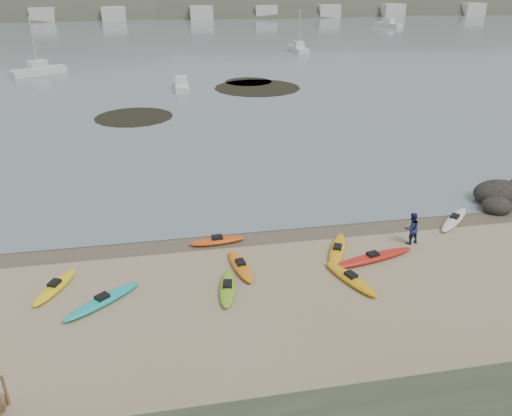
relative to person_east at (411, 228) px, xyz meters
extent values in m
plane|color=tan|center=(-7.76, 2.61, -0.87)|extent=(600.00, 600.00, 0.00)
plane|color=brown|center=(-7.76, 2.31, -0.87)|extent=(60.00, 60.00, 0.00)
ellipsoid|color=#1BABA9|center=(-15.42, -2.64, -0.70)|extent=(3.41, 2.96, 0.34)
ellipsoid|color=orange|center=(-9.17, -0.93, -0.70)|extent=(1.19, 3.16, 0.34)
ellipsoid|color=silver|center=(3.62, 1.81, -0.70)|extent=(3.29, 3.06, 0.34)
ellipsoid|color=yellow|center=(-17.62, -1.17, -0.70)|extent=(1.93, 3.08, 0.34)
ellipsoid|color=red|center=(-2.64, -1.35, -0.70)|extent=(4.77, 1.77, 0.34)
ellipsoid|color=#EAA813|center=(-4.35, -2.94, -0.70)|extent=(1.90, 3.47, 0.34)
ellipsoid|color=#7DB724|center=(-10.02, -2.65, -0.70)|extent=(1.21, 3.08, 0.34)
ellipsoid|color=#EEAC14|center=(-4.11, -0.35, -0.70)|extent=(2.26, 3.74, 0.34)
ellipsoid|color=#DB4C13|center=(-9.99, 1.77, -0.70)|extent=(3.02, 0.93, 0.34)
imported|color=navy|center=(0.00, 0.00, 0.00)|extent=(0.95, 0.79, 1.74)
ellipsoid|color=black|center=(7.88, 3.99, -0.63)|extent=(3.23, 2.51, 1.62)
ellipsoid|color=black|center=(6.88, 2.69, -0.71)|extent=(1.80, 1.62, 1.08)
cylinder|color=black|center=(-15.25, 28.84, -0.84)|extent=(7.70, 7.70, 0.04)
cylinder|color=black|center=(-0.59, 40.52, -0.84)|extent=(10.74, 10.74, 0.04)
cylinder|color=black|center=(-1.04, 44.50, -0.84)|extent=(6.20, 6.20, 0.04)
cube|color=silver|center=(-29.32, 55.06, -0.34)|extent=(7.33, 6.19, 1.06)
cube|color=silver|center=(-9.93, 41.45, -0.46)|extent=(1.68, 5.91, 0.83)
cube|color=silver|center=(12.71, 70.59, -0.38)|extent=(2.23, 7.14, 0.99)
cube|color=silver|center=(49.19, 113.38, -0.28)|extent=(5.38, 8.70, 1.18)
ellipsoid|color=#384235|center=(-52.76, 197.61, -18.87)|extent=(220.00, 120.00, 80.00)
ellipsoid|color=#384235|center=(27.24, 192.61, -16.17)|extent=(200.00, 110.00, 68.00)
ellipsoid|color=#384235|center=(112.24, 202.61, -17.97)|extent=(230.00, 130.00, 76.00)
cube|color=beige|center=(-49.76, 147.61, 1.13)|extent=(7.00, 5.00, 4.00)
cube|color=beige|center=(-25.76, 147.61, 1.13)|extent=(7.00, 5.00, 4.00)
cube|color=beige|center=(-1.76, 147.61, 1.13)|extent=(7.00, 5.00, 4.00)
cube|color=beige|center=(22.24, 147.61, 1.13)|extent=(7.00, 5.00, 4.00)
cube|color=beige|center=(46.24, 147.61, 1.13)|extent=(7.00, 5.00, 4.00)
cube|color=beige|center=(70.24, 147.61, 1.13)|extent=(7.00, 5.00, 4.00)
cube|color=beige|center=(94.24, 147.61, 1.13)|extent=(7.00, 5.00, 4.00)
camera|label=1|loc=(-12.16, -21.20, 11.97)|focal=35.00mm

